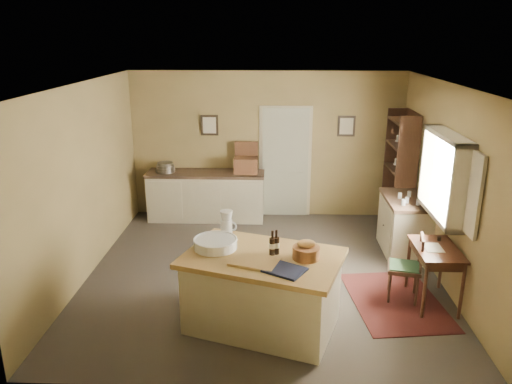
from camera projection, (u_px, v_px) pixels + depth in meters
ground at (263, 272)px, 7.27m from camera, size 5.00×5.00×0.00m
wall_back at (267, 145)px, 9.24m from camera, size 5.00×0.10×2.70m
wall_front at (256, 264)px, 4.48m from camera, size 5.00×0.10×2.70m
wall_left at (84, 182)px, 6.95m from camera, size 0.10×5.00×2.70m
wall_right at (447, 186)px, 6.77m from camera, size 0.10×5.00×2.70m
ceiling at (264, 84)px, 6.45m from camera, size 5.00×5.00×0.00m
door at (285, 161)px, 9.29m from camera, size 0.97×0.06×2.11m
framed_prints at (278, 126)px, 9.10m from camera, size 2.82×0.02×0.38m
window at (448, 176)px, 6.52m from camera, size 0.25×1.99×1.12m
work_island at (262, 289)px, 5.82m from camera, size 2.03×1.64×1.20m
sideboard at (207, 194)px, 9.26m from camera, size 2.16×0.61×1.18m
rug at (396, 301)px, 6.49m from camera, size 1.29×1.72×0.01m
writing_desk at (436, 255)px, 6.28m from camera, size 0.52×0.86×0.82m
desk_chair at (404, 268)px, 6.44m from camera, size 0.49×0.49×0.88m
right_cabinet at (404, 225)px, 7.82m from camera, size 0.63×1.13×0.99m
shelving_unit at (402, 172)px, 8.60m from camera, size 0.35×0.94×2.08m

